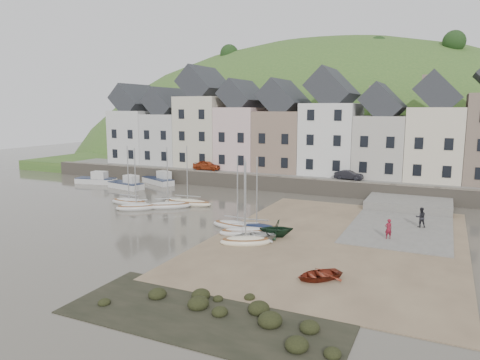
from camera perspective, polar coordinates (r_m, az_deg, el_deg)
The scene contains 27 objects.
ground at distance 38.49m, azimuth -3.81°, elevation -5.72°, with size 160.00×160.00×0.00m, color #4C463C.
quay_land at distance 67.62m, azimuth 9.38°, elevation 1.34°, with size 90.00×30.00×1.50m, color #386026.
quay_street at distance 56.63m, azimuth 6.23°, elevation 0.69°, with size 70.00×7.00×0.10m, color slate.
seawall at distance 53.48m, azimuth 5.00°, elevation -0.50°, with size 70.00×1.20×1.80m, color slate.
beach at distance 34.72m, azimuth 12.45°, elevation -7.54°, with size 18.00×26.00×0.06m, color brown.
slipway at distance 41.82m, azimuth 20.27°, elevation -4.98°, with size 8.00×18.00×0.12m, color slate.
hillside at distance 99.36m, azimuth 10.73°, elevation -7.22°, with size 134.40×84.00×84.00m.
townhouse_terrace at distance 58.88m, azimuth 9.07°, elevation 6.61°, with size 61.05×8.00×13.93m.
sailboat_0 at distance 47.75m, azimuth -14.09°, elevation -2.71°, with size 4.28×1.63×6.32m.
sailboat_1 at distance 45.02m, azimuth -13.20°, elevation -3.39°, with size 4.11×3.54×6.32m.
sailboat_2 at distance 46.21m, azimuth -6.76°, elevation -2.89°, with size 5.42×2.06×6.32m.
sailboat_3 at distance 45.17m, azimuth -9.23°, elevation -3.23°, with size 4.66×3.94×6.32m.
sailboat_4 at distance 37.04m, azimuth -0.32°, elevation -5.88°, with size 4.83×1.89×6.32m.
sailboat_5 at distance 36.38m, azimuth 2.16°, elevation -6.16°, with size 3.86×2.06×6.32m.
sailboat_6 at distance 35.29m, azimuth 0.59°, elevation -6.65°, with size 4.26×3.25×6.32m.
sailboat_7 at distance 32.90m, azimuth 0.71°, elevation -7.84°, with size 4.04×3.10×6.32m.
motorboat_0 at distance 56.91m, azimuth -14.35°, elevation -0.49°, with size 5.30×2.74×1.70m.
motorboat_1 at distance 61.72m, azimuth -17.97°, elevation 0.09°, with size 5.63×2.65×1.70m.
motorboat_2 at distance 59.53m, azimuth -10.35°, elevation 0.07°, with size 5.75×3.83×1.70m.
rowboat_white at distance 33.50m, azimuth 1.58°, elevation -7.25°, with size 2.49×3.49×0.72m, color beige.
rowboat_green at distance 34.54m, azimuth 4.70°, elevation -6.21°, with size 2.24×2.60×1.37m, color black.
rowboat_red at distance 26.75m, azimuth 10.10°, elevation -11.90°, with size 1.99×2.79×0.58m, color maroon.
person_red at distance 35.56m, azimuth 18.58°, elevation -5.98°, with size 0.56×0.37×1.53m, color maroon.
person_dark at distance 39.85m, azimuth 22.27°, elevation -4.46°, with size 0.82×0.64×1.68m, color black.
car_left at distance 60.21m, azimuth -4.29°, elevation 1.90°, with size 1.52×3.78×1.29m, color #A03717.
car_right at distance 53.59m, azimuth 13.84°, elevation 0.63°, with size 1.15×3.31×1.09m, color black.
shore_rocks at distance 22.31m, azimuth -1.92°, elevation -16.84°, with size 14.00×6.00×0.75m.
Camera 1 is at (18.02, -32.53, 9.95)m, focal length 33.12 mm.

